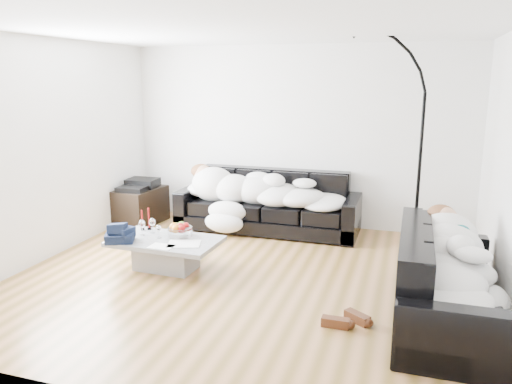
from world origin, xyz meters
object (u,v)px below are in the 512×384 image
(sofa_back, at_px, (268,202))
(wine_glass_b, at_px, (142,228))
(candle_left, at_px, (142,220))
(stereo, at_px, (139,184))
(candle_right, at_px, (149,219))
(shoes, at_px, (346,320))
(sleeper_back, at_px, (267,187))
(wine_glass_a, at_px, (152,226))
(sleeper_right, at_px, (451,253))
(coffee_table, at_px, (166,254))
(fruit_bowl, at_px, (180,229))
(sofa_right, at_px, (448,277))
(av_cabinet, at_px, (140,206))
(wine_glass_c, at_px, (159,232))
(floor_lamp, at_px, (420,159))

(sofa_back, xyz_separation_m, wine_glass_b, (-1.00, -1.74, 0.03))
(candle_left, distance_m, stereo, 1.57)
(candle_right, relative_size, shoes, 0.64)
(sleeper_back, bearing_deg, wine_glass_a, -120.23)
(sleeper_right, xyz_separation_m, stereo, (-4.22, 1.90, -0.03))
(coffee_table, bearing_deg, shoes, -18.54)
(sleeper_right, xyz_separation_m, wine_glass_b, (-3.30, 0.39, -0.19))
(sleeper_right, height_order, coffee_table, sleeper_right)
(sofa_back, distance_m, sleeper_right, 3.14)
(fruit_bowl, distance_m, wine_glass_b, 0.45)
(sofa_right, bearing_deg, wine_glass_b, 83.23)
(coffee_table, relative_size, shoes, 2.92)
(wine_glass_a, distance_m, wine_glass_b, 0.13)
(sleeper_back, relative_size, candle_right, 8.17)
(av_cabinet, bearing_deg, wine_glass_b, -52.42)
(wine_glass_c, height_order, floor_lamp, floor_lamp)
(sofa_back, xyz_separation_m, wine_glass_a, (-0.93, -1.64, 0.02))
(candle_left, height_order, candle_right, candle_right)
(sofa_back, xyz_separation_m, sleeper_right, (2.30, -2.14, 0.21))
(candle_left, bearing_deg, coffee_table, -28.56)
(wine_glass_b, bearing_deg, stereo, 121.31)
(av_cabinet, bearing_deg, sleeper_right, -18.01)
(sofa_right, xyz_separation_m, candle_left, (-3.40, 0.57, 0.07))
(sleeper_back, distance_m, stereo, 1.93)
(sleeper_right, xyz_separation_m, shoes, (-0.84, -0.37, -0.58))
(sofa_back, distance_m, candle_left, 1.91)
(stereo, bearing_deg, wine_glass_c, -56.32)
(candle_left, bearing_deg, sleeper_back, 53.92)
(floor_lamp, bearing_deg, wine_glass_c, -146.38)
(sofa_back, xyz_separation_m, candle_left, (-1.10, -1.56, 0.06))
(sofa_back, xyz_separation_m, wine_glass_c, (-0.76, -1.79, 0.01))
(av_cabinet, bearing_deg, candle_left, -52.15)
(sleeper_right, bearing_deg, shoes, 113.98)
(fruit_bowl, distance_m, wine_glass_c, 0.25)
(fruit_bowl, xyz_separation_m, wine_glass_c, (-0.20, -0.15, -0.01))
(candle_left, xyz_separation_m, candle_right, (0.07, 0.04, 0.01))
(sleeper_back, height_order, wine_glass_a, sleeper_back)
(sleeper_back, distance_m, wine_glass_a, 1.85)
(sofa_right, bearing_deg, wine_glass_a, 81.24)
(shoes, xyz_separation_m, av_cabinet, (-3.38, 2.28, 0.22))
(fruit_bowl, bearing_deg, wine_glass_c, -143.39)
(wine_glass_c, height_order, stereo, stereo)
(sofa_back, relative_size, shoes, 6.16)
(shoes, xyz_separation_m, floor_lamp, (0.55, 2.01, 1.16))
(wine_glass_b, distance_m, shoes, 2.60)
(sleeper_back, distance_m, floor_lamp, 2.14)
(fruit_bowl, distance_m, floor_lamp, 2.92)
(sofa_back, bearing_deg, sleeper_right, -42.90)
(sofa_right, height_order, coffee_table, sofa_right)
(av_cabinet, xyz_separation_m, floor_lamp, (3.93, -0.27, 0.94))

